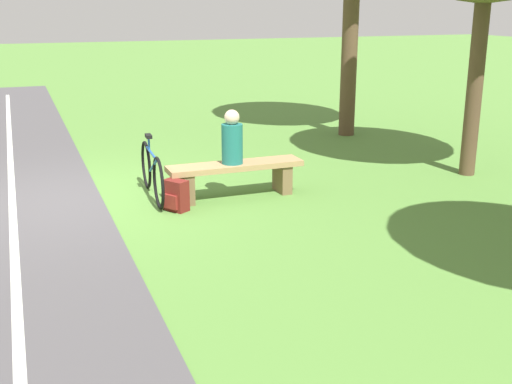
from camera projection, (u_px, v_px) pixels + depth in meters
ground_plane at (70, 201)px, 9.19m from camera, size 80.00×80.00×0.00m
paved_path at (19, 342)px, 5.33m from camera, size 2.69×36.02×0.02m
path_centre_line at (18, 341)px, 5.33m from camera, size 0.31×32.00×0.00m
bench at (235, 173)px, 9.27m from camera, size 1.99×0.46×0.51m
person_seated at (232, 140)px, 9.11m from camera, size 0.31×0.31×0.78m
bicycle at (152, 172)px, 9.23m from camera, size 0.14×1.81×0.91m
backpack at (176, 196)px, 8.70m from camera, size 0.34×0.38×0.43m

